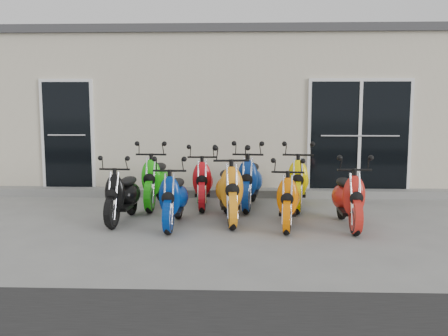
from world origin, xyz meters
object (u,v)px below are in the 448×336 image
(scooter_back_green, at_px, (156,173))
(scooter_back_blue, at_px, (250,173))
(scooter_front_orange_b, at_px, (288,191))
(scooter_front_red, at_px, (349,190))
(scooter_front_orange_a, at_px, (229,182))
(scooter_back_yellow, at_px, (298,174))
(scooter_front_black, at_px, (122,188))
(scooter_back_red, at_px, (203,175))
(scooter_front_blue, at_px, (174,190))

(scooter_back_green, xyz_separation_m, scooter_back_blue, (1.67, -0.00, 0.00))
(scooter_front_orange_b, distance_m, scooter_front_red, 0.89)
(scooter_front_orange_a, bearing_deg, scooter_back_yellow, 36.08)
(scooter_front_black, height_order, scooter_back_red, scooter_back_red)
(scooter_front_red, bearing_deg, scooter_back_yellow, 113.80)
(scooter_front_blue, bearing_deg, scooter_back_red, 78.61)
(scooter_front_orange_a, distance_m, scooter_back_red, 1.21)
(scooter_front_orange_b, xyz_separation_m, scooter_back_red, (-1.39, 1.41, 0.04))
(scooter_front_black, relative_size, scooter_front_orange_b, 1.00)
(scooter_front_orange_a, height_order, scooter_front_orange_b, scooter_front_orange_a)
(scooter_front_black, height_order, scooter_front_orange_b, scooter_front_black)
(scooter_front_red, bearing_deg, scooter_back_red, 148.46)
(scooter_front_blue, height_order, scooter_back_blue, scooter_back_blue)
(scooter_back_red, distance_m, scooter_back_blue, 0.84)
(scooter_front_orange_a, height_order, scooter_back_red, scooter_front_orange_a)
(scooter_front_blue, relative_size, scooter_back_red, 0.96)
(scooter_front_blue, xyz_separation_m, scooter_back_green, (-0.52, 1.42, 0.05))
(scooter_back_green, xyz_separation_m, scooter_back_yellow, (2.51, -0.00, 0.00))
(scooter_front_orange_b, relative_size, scooter_back_yellow, 0.89)
(scooter_back_blue, bearing_deg, scooter_back_green, -173.68)
(scooter_front_orange_a, height_order, scooter_front_red, scooter_front_orange_a)
(scooter_back_red, xyz_separation_m, scooter_back_yellow, (1.68, -0.04, 0.03))
(scooter_front_orange_b, height_order, scooter_back_blue, scooter_back_blue)
(scooter_front_black, distance_m, scooter_front_red, 3.43)
(scooter_front_orange_b, height_order, scooter_back_yellow, scooter_back_yellow)
(scooter_back_green, distance_m, scooter_back_red, 0.83)
(scooter_back_red, bearing_deg, scooter_front_orange_a, -68.42)
(scooter_front_blue, distance_m, scooter_back_red, 1.49)
(scooter_front_blue, relative_size, scooter_front_red, 0.98)
(scooter_front_orange_a, bearing_deg, scooter_back_red, 109.03)
(scooter_back_red, bearing_deg, scooter_front_black, -137.15)
(scooter_front_orange_a, distance_m, scooter_back_blue, 1.10)
(scooter_back_green, bearing_deg, scooter_front_blue, -69.28)
(scooter_front_orange_a, height_order, scooter_back_yellow, scooter_front_orange_a)
(scooter_front_red, bearing_deg, scooter_front_blue, -178.77)
(scooter_back_red, relative_size, scooter_back_yellow, 0.95)
(scooter_back_yellow, bearing_deg, scooter_front_orange_a, -131.32)
(scooter_front_blue, distance_m, scooter_front_orange_a, 0.90)
(scooter_front_blue, xyz_separation_m, scooter_back_red, (0.32, 1.46, 0.02))
(scooter_front_orange_a, xyz_separation_m, scooter_back_yellow, (1.17, 1.05, -0.01))
(scooter_front_orange_b, bearing_deg, scooter_back_red, 141.12)
(scooter_front_orange_a, relative_size, scooter_back_yellow, 1.02)
(scooter_front_orange_a, xyz_separation_m, scooter_front_orange_b, (0.88, -0.32, -0.08))
(scooter_front_blue, distance_m, scooter_back_yellow, 2.45)
(scooter_front_orange_a, bearing_deg, scooter_front_blue, -162.13)
(scooter_front_orange_b, bearing_deg, scooter_back_blue, 118.45)
(scooter_front_black, distance_m, scooter_front_blue, 0.87)
(scooter_front_red, relative_size, scooter_back_green, 0.93)
(scooter_front_blue, xyz_separation_m, scooter_back_blue, (1.15, 1.41, 0.06))
(scooter_front_red, distance_m, scooter_back_blue, 1.98)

